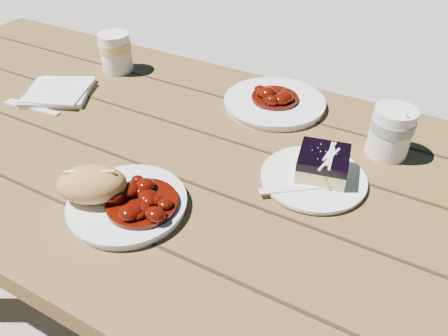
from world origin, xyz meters
The scene contains 13 objects.
picnic_table centered at (0.00, 0.00, 0.59)m, with size 2.00×1.55×0.75m.
main_plate centered at (-0.04, -0.19, 0.76)m, with size 0.20×0.20×0.02m, color white.
goulash_stew centered at (-0.01, -0.19, 0.79)m, with size 0.13×0.13×0.04m, color #4B0A02, non-canonical shape.
bread_roll centered at (-0.09, -0.21, 0.80)m, with size 0.12×0.08×0.06m, color tan.
dessert_plate centered at (0.22, 0.04, 0.76)m, with size 0.19×0.19×0.01m, color white.
blueberry_cake centered at (0.23, 0.06, 0.79)m, with size 0.11×0.11×0.05m.
fork_dessert centered at (0.20, -0.01, 0.76)m, with size 0.03×0.16×0.01m, color white, non-canonical shape.
coffee_cup centered at (0.32, 0.20, 0.80)m, with size 0.08×0.08×0.10m, color white.
napkin_stack centered at (-0.46, 0.05, 0.76)m, with size 0.15×0.15×0.01m, color white.
fork_table centered at (-0.45, -0.03, 0.75)m, with size 0.03×0.16×0.01m, color white, non-canonical shape.
second_plate centered at (0.04, 0.27, 0.76)m, with size 0.24×0.24×0.02m, color white.
second_stew centered at (0.04, 0.27, 0.79)m, with size 0.11×0.11×0.04m, color #4B0A02, non-canonical shape.
second_cup centered at (-0.42, 0.24, 0.80)m, with size 0.08×0.08×0.10m, color white.
Camera 1 is at (0.38, -0.60, 1.28)m, focal length 35.00 mm.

